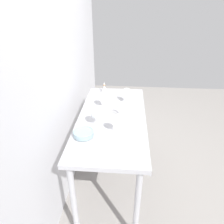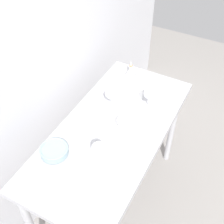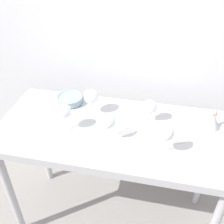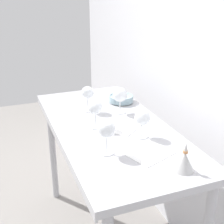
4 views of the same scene
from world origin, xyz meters
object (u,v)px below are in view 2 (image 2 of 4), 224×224
(wine_glass_near_right, at_px, (150,94))
(tasting_sheet_lower, at_px, (106,122))
(wine_glass_far_left, at_px, (80,126))
(tasting_sheet_upper, at_px, (128,93))
(wine_glass_near_left, at_px, (98,149))
(tasting_bowl, at_px, (54,151))
(decanter_funnel, at_px, (131,71))
(wine_glass_far_right, at_px, (111,94))
(wine_glass_near_center, at_px, (124,122))

(wine_glass_near_right, distance_m, tasting_sheet_lower, 0.35)
(wine_glass_far_left, relative_size, tasting_sheet_upper, 0.80)
(wine_glass_near_right, relative_size, wine_glass_near_left, 1.05)
(tasting_sheet_lower, bearing_deg, wine_glass_near_left, 162.99)
(tasting_bowl, bearing_deg, tasting_sheet_lower, -21.62)
(wine_glass_near_left, xyz_separation_m, decanter_funnel, (0.84, 0.20, -0.08))
(wine_glass_near_left, bearing_deg, tasting_sheet_upper, 10.54)
(wine_glass_far_left, bearing_deg, wine_glass_far_right, -3.05)
(tasting_sheet_upper, bearing_deg, wine_glass_near_right, -130.49)
(tasting_sheet_upper, bearing_deg, decanter_funnel, 0.77)
(decanter_funnel, bearing_deg, wine_glass_near_left, -166.93)
(wine_glass_far_left, distance_m, tasting_sheet_lower, 0.24)
(tasting_sheet_lower, bearing_deg, wine_glass_far_left, 122.93)
(tasting_sheet_lower, distance_m, decanter_funnel, 0.55)
(wine_glass_near_left, relative_size, tasting_bowl, 0.98)
(wine_glass_near_left, bearing_deg, wine_glass_far_right, 19.67)
(wine_glass_near_left, height_order, decanter_funnel, wine_glass_near_left)
(wine_glass_near_right, height_order, tasting_bowl, wine_glass_near_right)
(wine_glass_near_center, height_order, wine_glass_far_right, wine_glass_near_center)
(wine_glass_near_right, distance_m, wine_glass_far_right, 0.26)
(wine_glass_near_left, distance_m, tasting_bowl, 0.29)
(tasting_bowl, bearing_deg, wine_glass_near_center, -42.16)
(wine_glass_near_right, xyz_separation_m, wine_glass_near_center, (-0.31, 0.04, -0.01))
(wine_glass_near_right, relative_size, tasting_sheet_upper, 0.83)
(tasting_sheet_upper, height_order, tasting_sheet_lower, same)
(wine_glass_near_center, xyz_separation_m, tasting_sheet_lower, (0.04, 0.15, -0.12))
(wine_glass_near_left, distance_m, wine_glass_far_right, 0.50)
(wine_glass_near_center, distance_m, decanter_funnel, 0.63)
(wine_glass_near_left, xyz_separation_m, tasting_sheet_upper, (0.64, 0.12, -0.12))
(wine_glass_near_right, bearing_deg, wine_glass_near_center, 172.03)
(wine_glass_near_right, height_order, wine_glass_near_center, wine_glass_near_right)
(wine_glass_far_left, relative_size, wine_glass_near_center, 1.02)
(wine_glass_near_right, relative_size, wine_glass_far_right, 1.14)
(wine_glass_near_right, relative_size, tasting_sheet_lower, 0.78)
(wine_glass_near_left, bearing_deg, wine_glass_far_left, 60.64)
(wine_glass_near_center, xyz_separation_m, tasting_sheet_upper, (0.38, 0.15, -0.12))
(wine_glass_far_left, bearing_deg, decanter_funnel, 0.72)
(wine_glass_near_left, relative_size, decanter_funnel, 1.23)
(wine_glass_near_center, relative_size, tasting_sheet_upper, 0.78)
(wine_glass_near_center, height_order, tasting_bowl, wine_glass_near_center)
(tasting_sheet_lower, height_order, tasting_bowl, tasting_bowl)
(wine_glass_near_right, xyz_separation_m, wine_glass_near_left, (-0.57, 0.08, -0.00))
(wine_glass_near_right, bearing_deg, tasting_sheet_lower, 143.71)
(wine_glass_far_left, relative_size, tasting_sheet_lower, 0.75)
(wine_glass_far_left, height_order, tasting_bowl, wine_glass_far_left)
(tasting_sheet_upper, bearing_deg, wine_glass_near_left, 170.48)
(wine_glass_far_left, distance_m, decanter_funnel, 0.74)
(wine_glass_far_left, xyz_separation_m, tasting_sheet_upper, (0.54, -0.07, -0.12))
(wine_glass_near_right, bearing_deg, wine_glass_far_right, 112.90)
(tasting_sheet_upper, distance_m, tasting_sheet_lower, 0.34)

